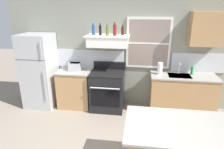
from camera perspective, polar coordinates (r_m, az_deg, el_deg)
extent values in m
cube|color=gray|center=(4.70, 2.38, 6.95)|extent=(5.40, 0.06, 2.70)
cube|color=silver|center=(4.96, -11.09, 4.63)|extent=(2.50, 0.02, 0.44)
cube|color=silver|center=(4.88, 23.83, 3.11)|extent=(1.20, 0.02, 0.44)
cube|color=white|center=(4.60, 10.53, 8.90)|extent=(1.00, 0.04, 1.15)
cube|color=gray|center=(4.58, 10.54, 8.87)|extent=(0.90, 0.01, 1.05)
cube|color=white|center=(4.58, 10.54, 8.86)|extent=(0.90, 0.02, 0.04)
cube|color=#B7BABC|center=(5.02, -20.31, 0.96)|extent=(0.70, 0.68, 1.76)
cube|color=#333333|center=(4.64, -22.75, 3.88)|extent=(0.69, 0.00, 0.01)
cylinder|color=#A5A8AD|center=(4.64, -18.84, -2.91)|extent=(0.02, 0.02, 0.68)
cylinder|color=#A5A8AD|center=(4.41, -19.98, 6.96)|extent=(0.02, 0.02, 0.36)
cube|color=tan|center=(4.89, -10.54, -4.10)|extent=(0.76, 0.60, 0.88)
cube|color=#9E998E|center=(4.73, -10.87, 0.97)|extent=(0.79, 0.63, 0.03)
cube|color=silver|center=(4.70, -10.68, 2.26)|extent=(0.28, 0.20, 0.19)
cube|color=black|center=(4.67, -10.75, 3.31)|extent=(0.24, 0.16, 0.01)
cube|color=black|center=(4.74, -12.37, 2.73)|extent=(0.02, 0.03, 0.02)
cube|color=black|center=(4.67, -1.30, -4.96)|extent=(0.76, 0.64, 0.87)
cube|color=black|center=(4.51, -1.34, 0.33)|extent=(0.76, 0.64, 0.04)
cube|color=black|center=(4.74, -0.79, 2.71)|extent=(0.76, 0.06, 0.18)
cube|color=black|center=(4.39, -1.99, -6.86)|extent=(0.65, 0.01, 0.40)
cylinder|color=silver|center=(4.25, -2.11, -4.03)|extent=(0.65, 0.03, 0.03)
cube|color=white|center=(4.42, -1.20, 9.61)|extent=(0.88, 0.48, 0.22)
cube|color=#262628|center=(4.22, -1.69, 8.03)|extent=(0.75, 0.02, 0.04)
cube|color=white|center=(4.40, -1.21, 11.18)|extent=(0.96, 0.52, 0.02)
cylinder|color=#1E478C|center=(4.48, -5.44, 12.71)|extent=(0.07, 0.07, 0.20)
cylinder|color=#1E478C|center=(4.47, -5.49, 14.34)|extent=(0.03, 0.03, 0.05)
cylinder|color=black|center=(4.39, -3.43, 12.62)|extent=(0.06, 0.06, 0.20)
cylinder|color=black|center=(4.38, -3.47, 14.28)|extent=(0.02, 0.02, 0.05)
cylinder|color=#4C601E|center=(4.34, -1.41, 12.55)|extent=(0.06, 0.06, 0.20)
cylinder|color=#4C601E|center=(4.33, -1.42, 14.18)|extent=(0.03, 0.03, 0.05)
cylinder|color=maroon|center=(4.33, 0.81, 12.72)|extent=(0.07, 0.07, 0.23)
cylinder|color=maroon|center=(4.31, 0.82, 14.61)|extent=(0.03, 0.03, 0.06)
cylinder|color=#381E0F|center=(4.41, 3.09, 12.50)|extent=(0.06, 0.06, 0.18)
cylinder|color=#381E0F|center=(4.40, 3.12, 13.94)|extent=(0.03, 0.03, 0.04)
cube|color=tan|center=(4.76, 19.53, -5.60)|extent=(1.40, 0.60, 0.88)
cube|color=#9E998E|center=(4.60, 20.15, -0.43)|extent=(1.43, 0.63, 0.03)
cube|color=#B7BABC|center=(4.55, 18.98, -0.36)|extent=(0.48, 0.36, 0.01)
cylinder|color=silver|center=(4.64, 18.88, 1.92)|extent=(0.03, 0.03, 0.28)
cylinder|color=silver|center=(4.53, 19.21, 3.07)|extent=(0.02, 0.16, 0.02)
cylinder|color=white|center=(4.47, 13.76, 1.68)|extent=(0.11, 0.11, 0.27)
cylinder|color=#268C3F|center=(4.70, 22.20, 1.08)|extent=(0.06, 0.06, 0.18)
cube|color=#9E998E|center=(2.73, 19.18, -14.17)|extent=(1.40, 0.90, 0.03)
cube|color=tan|center=(4.61, 25.60, 11.81)|extent=(0.64, 0.32, 0.70)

